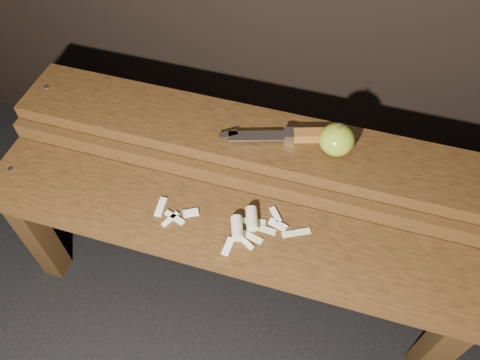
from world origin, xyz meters
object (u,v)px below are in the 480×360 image
(bench_rear_tier, at_px, (252,157))
(apple, at_px, (337,140))
(bench_front_tier, at_px, (225,244))
(knife, at_px, (303,135))

(bench_rear_tier, distance_m, apple, 0.23)
(bench_front_tier, distance_m, bench_rear_tier, 0.23)
(bench_front_tier, xyz_separation_m, knife, (0.12, 0.24, 0.16))
(knife, bearing_deg, bench_rear_tier, -171.40)
(knife, bearing_deg, bench_front_tier, -115.52)
(apple, distance_m, knife, 0.08)
(bench_front_tier, relative_size, apple, 14.13)
(bench_front_tier, height_order, bench_rear_tier, bench_rear_tier)
(bench_front_tier, relative_size, bench_rear_tier, 1.00)
(bench_front_tier, height_order, knife, knife)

